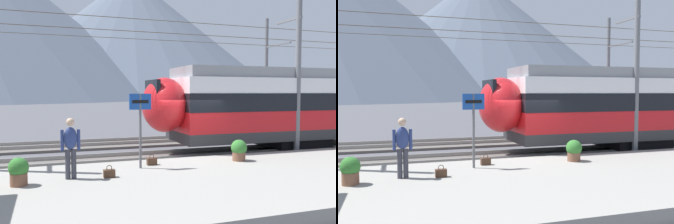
# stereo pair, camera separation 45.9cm
# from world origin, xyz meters

# --- Properties ---
(ground_plane) EXTENTS (400.00, 400.00, 0.00)m
(ground_plane) POSITION_xyz_m (0.00, 0.00, 0.00)
(ground_plane) COLOR #4C4C51
(platform_slab) EXTENTS (120.00, 6.35, 0.40)m
(platform_slab) POSITION_xyz_m (0.00, -4.02, 0.20)
(platform_slab) COLOR gray
(platform_slab) RESTS_ON ground
(track_near) EXTENTS (120.00, 3.00, 0.28)m
(track_near) POSITION_xyz_m (0.00, 0.95, 0.07)
(track_near) COLOR #5B5651
(track_near) RESTS_ON ground
(track_far) EXTENTS (120.00, 3.00, 0.28)m
(track_far) POSITION_xyz_m (0.00, 5.66, 0.07)
(track_far) COLOR #5B5651
(track_far) RESTS_ON ground
(catenary_mast_mid) EXTENTS (47.08, 1.66, 7.37)m
(catenary_mast_mid) POSITION_xyz_m (4.87, -0.30, 3.88)
(catenary_mast_mid) COLOR slate
(catenary_mast_mid) RESTS_ON ground
(catenary_mast_far_side) EXTENTS (47.08, 2.69, 7.80)m
(catenary_mast_far_side) POSITION_xyz_m (9.08, 7.85, 4.10)
(catenary_mast_far_side) COLOR slate
(catenary_mast_far_side) RESTS_ON ground
(platform_sign) EXTENTS (0.70, 0.08, 2.35)m
(platform_sign) POSITION_xyz_m (-2.50, -2.14, 2.12)
(platform_sign) COLOR #59595B
(platform_sign) RESTS_ON platform_slab
(passenger_walking) EXTENTS (0.53, 0.22, 1.69)m
(passenger_walking) POSITION_xyz_m (-4.68, -2.87, 1.34)
(passenger_walking) COLOR #383842
(passenger_walking) RESTS_ON platform_slab
(handbag_beside_passenger) EXTENTS (0.32, 0.18, 0.35)m
(handbag_beside_passenger) POSITION_xyz_m (-3.65, -3.05, 0.51)
(handbag_beside_passenger) COLOR #472D1E
(handbag_beside_passenger) RESTS_ON platform_slab
(handbag_near_sign) EXTENTS (0.32, 0.18, 0.36)m
(handbag_near_sign) POSITION_xyz_m (-2.03, -1.79, 0.52)
(handbag_near_sign) COLOR #472D1E
(handbag_near_sign) RESTS_ON platform_slab
(potted_plant_platform_edge) EXTENTS (0.55, 0.55, 0.74)m
(potted_plant_platform_edge) POSITION_xyz_m (1.07, -2.09, 0.80)
(potted_plant_platform_edge) COLOR brown
(potted_plant_platform_edge) RESTS_ON platform_slab
(potted_plant_by_shelter) EXTENTS (0.51, 0.51, 0.73)m
(potted_plant_by_shelter) POSITION_xyz_m (-5.99, -3.18, 0.80)
(potted_plant_by_shelter) COLOR brown
(potted_plant_by_shelter) RESTS_ON platform_slab
(mountain_central_peak) EXTENTS (157.62, 157.62, 64.96)m
(mountain_central_peak) POSITION_xyz_m (38.45, 174.58, 32.48)
(mountain_central_peak) COLOR #515B6B
(mountain_central_peak) RESTS_ON ground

